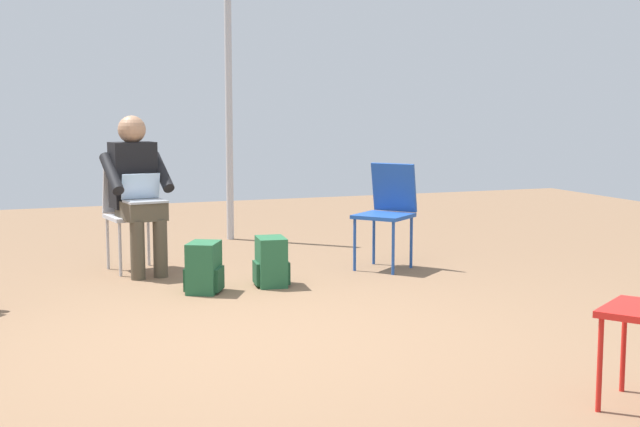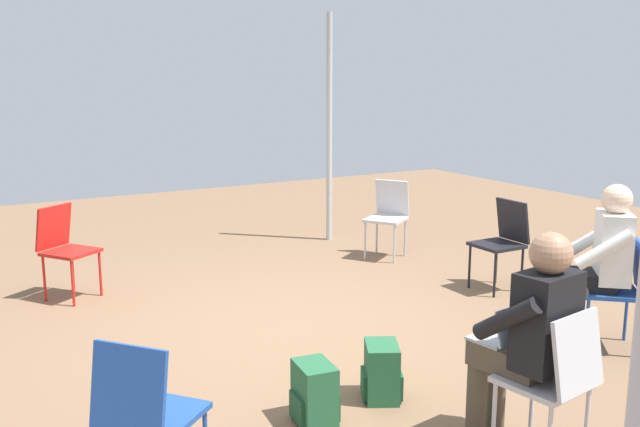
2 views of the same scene
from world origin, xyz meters
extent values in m
plane|color=brown|center=(0.00, 0.00, 0.00)|extent=(14.00, 14.00, 0.00)
cube|color=red|center=(1.76, 1.36, 0.43)|extent=(0.56, 0.56, 0.03)
cylinder|color=red|center=(1.72, 1.12, 0.21)|extent=(0.02, 0.02, 0.42)
cylinder|color=red|center=(1.53, 1.40, 0.21)|extent=(0.02, 0.02, 0.42)
cylinder|color=red|center=(2.00, 1.31, 0.21)|extent=(0.02, 0.02, 0.42)
cylinder|color=red|center=(1.81, 1.60, 0.21)|extent=(0.02, 0.02, 0.42)
cube|color=red|center=(1.92, 1.47, 0.65)|extent=(0.29, 0.37, 0.40)
cube|color=#B7B7BC|center=(-2.30, -0.25, 0.43)|extent=(0.46, 0.46, 0.03)
cylinder|color=#B7B7BC|center=(-2.16, -0.05, 0.21)|extent=(0.02, 0.02, 0.42)
cylinder|color=#B7B7BC|center=(-2.11, -0.39, 0.21)|extent=(0.02, 0.02, 0.42)
cylinder|color=#B7B7BC|center=(-2.44, -0.44, 0.21)|extent=(0.02, 0.02, 0.42)
cube|color=#B7B7BC|center=(-2.49, -0.28, 0.65)|extent=(0.15, 0.39, 0.40)
cube|color=black|center=(0.04, -2.15, 0.43)|extent=(0.40, 0.40, 0.03)
cylinder|color=black|center=(-0.13, -1.98, 0.21)|extent=(0.02, 0.02, 0.42)
cylinder|color=black|center=(0.21, -1.98, 0.21)|extent=(0.02, 0.02, 0.42)
cylinder|color=black|center=(-0.13, -2.32, 0.21)|extent=(0.02, 0.02, 0.42)
cylinder|color=black|center=(0.21, -2.32, 0.21)|extent=(0.02, 0.02, 0.42)
cube|color=black|center=(0.04, -2.34, 0.65)|extent=(0.38, 0.09, 0.40)
cube|color=#1E4799|center=(-1.44, -1.87, 0.43)|extent=(0.56, 0.56, 0.03)
cylinder|color=#1E4799|center=(-1.45, -1.63, 0.21)|extent=(0.02, 0.02, 0.42)
cylinder|color=#1E4799|center=(-1.20, -1.85, 0.21)|extent=(0.02, 0.02, 0.42)
cylinder|color=#1E4799|center=(-1.68, -1.88, 0.21)|extent=(0.02, 0.02, 0.42)
cylinder|color=#1E4799|center=(-1.42, -2.11, 0.21)|extent=(0.02, 0.02, 0.42)
cube|color=#1E4799|center=(-1.56, -2.01, 0.65)|extent=(0.35, 0.32, 0.40)
cube|color=#1E4799|center=(-1.65, 1.64, 0.43)|extent=(0.56, 0.56, 0.03)
cube|color=#1E4799|center=(-1.78, 1.78, 0.65)|extent=(0.35, 0.31, 0.40)
cube|color=#B7B7BC|center=(1.53, -1.93, 0.43)|extent=(0.55, 0.55, 0.03)
cylinder|color=#B7B7BC|center=(1.29, -1.88, 0.21)|extent=(0.02, 0.02, 0.42)
cylinder|color=#B7B7BC|center=(1.58, -1.69, 0.21)|extent=(0.02, 0.02, 0.42)
cylinder|color=#B7B7BC|center=(1.48, -2.17, 0.21)|extent=(0.02, 0.02, 0.42)
cylinder|color=#B7B7BC|center=(1.76, -1.98, 0.21)|extent=(0.02, 0.02, 0.42)
cube|color=#B7B7BC|center=(1.63, -2.09, 0.65)|extent=(0.37, 0.29, 0.40)
cylinder|color=#4C4233|center=(-1.96, -0.11, 0.23)|extent=(0.11, 0.11, 0.45)
cylinder|color=#4C4233|center=(-1.93, -0.28, 0.23)|extent=(0.11, 0.11, 0.45)
cube|color=#4C4233|center=(-2.11, -0.22, 0.51)|extent=(0.46, 0.36, 0.14)
cube|color=black|center=(-2.30, -0.25, 0.77)|extent=(0.27, 0.37, 0.52)
sphere|color=#A87A5B|center=(-2.30, -0.25, 1.13)|extent=(0.22, 0.22, 0.22)
cylinder|color=black|center=(-2.23, -0.04, 0.80)|extent=(0.40, 0.15, 0.31)
cylinder|color=black|center=(-2.17, -0.43, 0.80)|extent=(0.40, 0.15, 0.31)
cube|color=#9EA0A5|center=(-2.00, -0.20, 0.59)|extent=(0.26, 0.33, 0.02)
cube|color=#B2D1F2|center=(-2.11, -0.22, 0.70)|extent=(0.10, 0.30, 0.20)
cylinder|color=black|center=(-1.27, -1.54, 0.23)|extent=(0.11, 0.11, 0.45)
cylinder|color=black|center=(-1.13, -1.66, 0.23)|extent=(0.11, 0.11, 0.45)
cube|color=black|center=(-1.31, -1.72, 0.51)|extent=(0.50, 0.51, 0.14)
cube|color=silver|center=(-1.44, -1.87, 0.77)|extent=(0.40, 0.39, 0.52)
sphere|color=beige|center=(-1.44, -1.87, 1.13)|extent=(0.22, 0.22, 0.22)
cylinder|color=silver|center=(-1.52, -1.66, 0.80)|extent=(0.33, 0.36, 0.31)
cylinder|color=silver|center=(-1.22, -1.92, 0.80)|extent=(0.33, 0.36, 0.31)
cube|color=#235B38|center=(-1.36, 0.60, 0.18)|extent=(0.30, 0.23, 0.36)
cube|color=#1C492C|center=(-1.36, 0.60, 0.10)|extent=(0.23, 0.27, 0.16)
cube|color=#235B38|center=(-1.30, 0.08, 0.18)|extent=(0.34, 0.31, 0.36)
cube|color=#1C492C|center=(-1.30, 0.08, 0.10)|extent=(0.29, 0.31, 0.16)
cylinder|color=#B2B2B7|center=(2.59, -1.83, 1.35)|extent=(0.07, 0.07, 2.71)
camera|label=1|loc=(4.80, -1.33, 1.34)|focal=50.00mm
camera|label=2|loc=(-4.75, 2.51, 2.04)|focal=40.00mm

